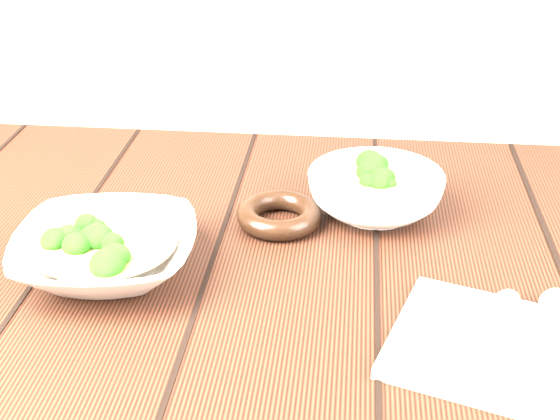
{
  "coord_description": "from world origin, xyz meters",
  "views": [
    {
      "loc": [
        0.14,
        -0.8,
        1.25
      ],
      "look_at": [
        0.06,
        0.04,
        0.8
      ],
      "focal_mm": 50.0,
      "sensor_mm": 36.0,
      "label": 1
    }
  ],
  "objects_px": {
    "soup_bowl_front": "(106,251)",
    "soup_bowl_back": "(375,191)",
    "table": "(232,338)",
    "napkin": "(501,350)",
    "trivet": "(279,215)"
  },
  "relations": [
    {
      "from": "table",
      "to": "soup_bowl_back",
      "type": "bearing_deg",
      "value": 38.6
    },
    {
      "from": "soup_bowl_back",
      "to": "trivet",
      "type": "bearing_deg",
      "value": -159.34
    },
    {
      "from": "soup_bowl_back",
      "to": "napkin",
      "type": "distance_m",
      "value": 0.32
    },
    {
      "from": "table",
      "to": "soup_bowl_front",
      "type": "relative_size",
      "value": 5.11
    },
    {
      "from": "soup_bowl_front",
      "to": "soup_bowl_back",
      "type": "height_order",
      "value": "soup_bowl_back"
    },
    {
      "from": "trivet",
      "to": "napkin",
      "type": "xyz_separation_m",
      "value": [
        0.25,
        -0.25,
        -0.01
      ]
    },
    {
      "from": "table",
      "to": "trivet",
      "type": "height_order",
      "value": "trivet"
    },
    {
      "from": "soup_bowl_front",
      "to": "soup_bowl_back",
      "type": "relative_size",
      "value": 1.0
    },
    {
      "from": "soup_bowl_front",
      "to": "trivet",
      "type": "relative_size",
      "value": 2.08
    },
    {
      "from": "table",
      "to": "soup_bowl_front",
      "type": "bearing_deg",
      "value": -163.48
    },
    {
      "from": "table",
      "to": "napkin",
      "type": "relative_size",
      "value": 5.47
    },
    {
      "from": "table",
      "to": "napkin",
      "type": "distance_m",
      "value": 0.36
    },
    {
      "from": "table",
      "to": "trivet",
      "type": "bearing_deg",
      "value": 61.13
    },
    {
      "from": "soup_bowl_back",
      "to": "napkin",
      "type": "bearing_deg",
      "value": -66.67
    },
    {
      "from": "table",
      "to": "napkin",
      "type": "bearing_deg",
      "value": -26.78
    }
  ]
}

